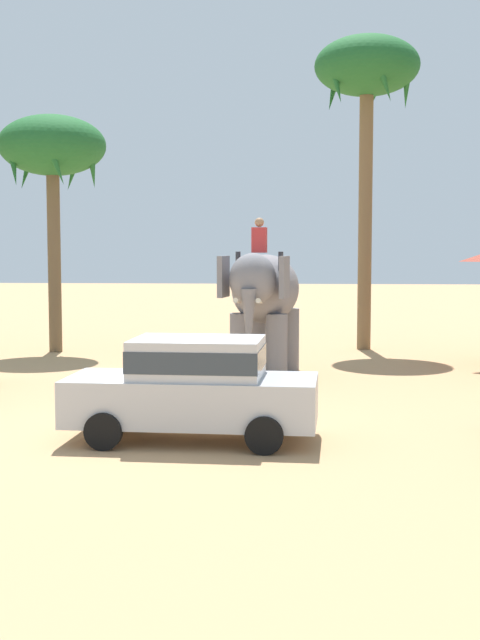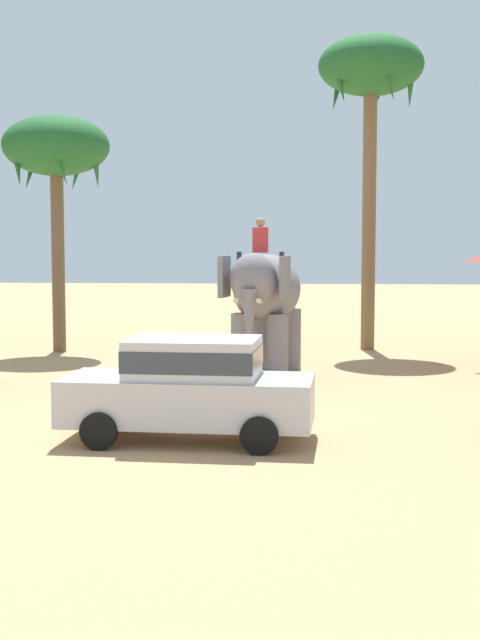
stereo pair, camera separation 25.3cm
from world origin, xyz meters
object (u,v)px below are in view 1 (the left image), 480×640
Objects in this scene: car_sedan_foreground at (194,385)px; palm_tree_behind_elephant at (367,77)px; palm_tree_near_hut at (52,151)px; elephant_with_mahout at (264,296)px.

palm_tree_behind_elephant is at bearing 74.37° from car_sedan_foreground.
car_sedan_foreground is 15.47m from palm_tree_behind_elephant.
elephant_with_mahout is at bearing -34.26° from palm_tree_near_hut.
palm_tree_near_hut reaches higher than car_sedan_foreground.
palm_tree_behind_elephant is at bearing 8.25° from palm_tree_near_hut.
palm_tree_near_hut is (-9.41, -1.36, -2.30)m from palm_tree_behind_elephant.
palm_tree_behind_elephant reaches higher than car_sedan_foreground.
palm_tree_behind_elephant reaches higher than elephant_with_mahout.
palm_tree_behind_elephant is at bearing 63.94° from elephant_with_mahout.
elephant_with_mahout is at bearing 83.64° from car_sedan_foreground.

